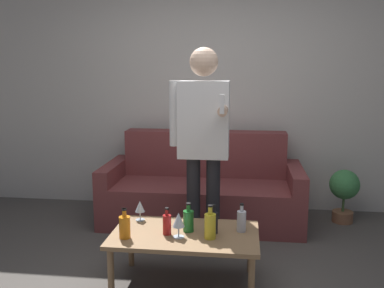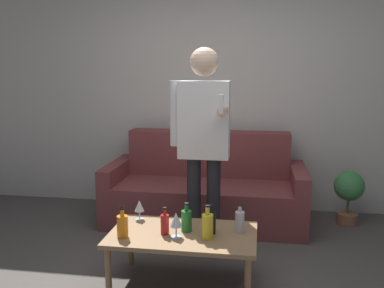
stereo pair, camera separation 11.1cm
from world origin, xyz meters
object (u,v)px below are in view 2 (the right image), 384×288
(couch, at_px, (206,190))
(bottle_orange, at_px, (240,221))
(coffee_table, at_px, (183,238))
(person_standing_front, at_px, (203,135))

(couch, distance_m, bottle_orange, 1.34)
(coffee_table, xyz_separation_m, bottle_orange, (0.39, 0.08, 0.12))
(couch, xyz_separation_m, person_standing_front, (0.08, -0.80, 0.70))
(couch, relative_size, person_standing_front, 1.15)
(coffee_table, distance_m, bottle_orange, 0.42)
(bottle_orange, bearing_deg, person_standing_front, 124.43)
(couch, distance_m, coffee_table, 1.35)
(couch, xyz_separation_m, coffee_table, (0.01, -1.35, 0.04))
(couch, bearing_deg, bottle_orange, -72.51)
(couch, relative_size, coffee_table, 1.90)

